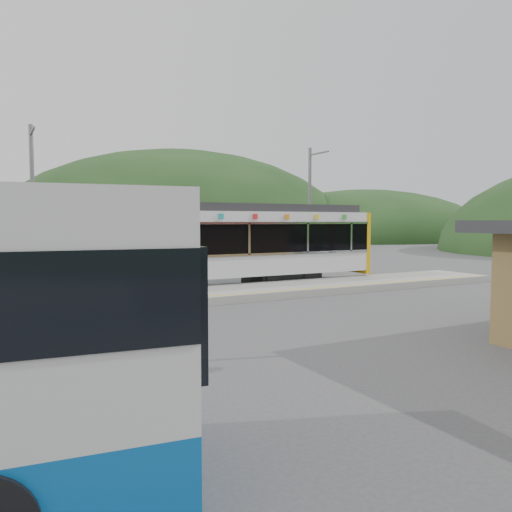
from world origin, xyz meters
name	(u,v)px	position (x,y,z in m)	size (l,w,h in m)	color
ground	(281,309)	(0.00, 0.00, 0.00)	(120.00, 120.00, 0.00)	#4C4C4F
hills	(334,282)	(6.19, 5.29, 0.00)	(146.00, 149.00, 26.00)	#1E3D19
platform	(238,292)	(0.00, 3.30, 0.15)	(26.00, 3.20, 0.30)	#9E9E99
yellow_line	(254,293)	(0.00, 2.00, 0.30)	(26.00, 0.10, 0.01)	yellow
train	(159,243)	(-2.37, 6.00, 2.06)	(20.44, 3.01, 3.74)	black
catenary_mast_west	(33,205)	(-7.00, 8.56, 3.65)	(0.18, 1.80, 7.00)	slate
catenary_mast_east	(310,209)	(7.00, 8.56, 3.65)	(0.18, 1.80, 7.00)	slate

